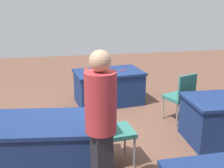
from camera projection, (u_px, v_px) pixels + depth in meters
ground_plane at (103, 135)px, 4.60m from camera, size 14.40×14.40×0.00m
table_foreground at (109, 87)px, 5.98m from camera, size 1.56×1.08×0.73m
table_mid_right at (28, 147)px, 3.52m from camera, size 1.97×1.14×0.73m
chair_near_front at (112, 127)px, 3.64m from camera, size 0.48×0.48×0.96m
chair_tucked_left at (181, 95)px, 4.97m from camera, size 0.56×0.56×0.94m
person_presenter at (101, 120)px, 2.88m from camera, size 0.39×0.39×1.73m
laptop_silver at (105, 70)px, 5.83m from camera, size 0.35×0.33×0.21m
yarn_ball at (86, 71)px, 5.66m from camera, size 0.12×0.12×0.12m
scissors_red at (123, 70)px, 5.95m from camera, size 0.18×0.11×0.01m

